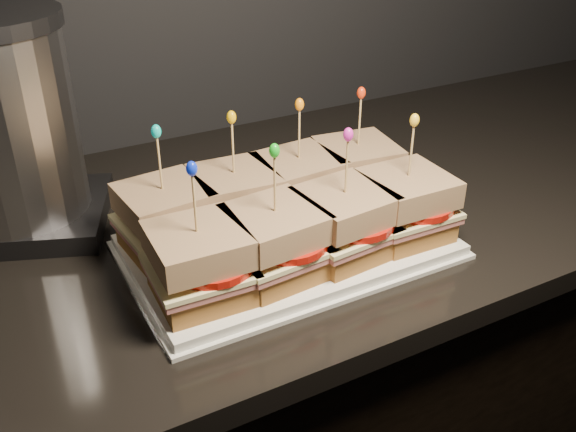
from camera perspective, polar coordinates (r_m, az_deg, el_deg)
name	(u,v)px	position (r m, az deg, el deg)	size (l,w,h in m)	color
cabinet	(303,421)	(1.28, 1.34, -17.75)	(2.17, 0.62, 0.90)	black
granite_slab	(306,207)	(0.99, 1.66, 0.81)	(2.21, 0.66, 0.03)	black
platter	(288,246)	(0.84, 0.00, -2.71)	(0.40, 0.25, 0.02)	white
platter_rim	(288,250)	(0.85, 0.00, -3.05)	(0.41, 0.26, 0.01)	white
sandwich_0_bread_bot	(168,239)	(0.83, -10.63, -1.99)	(0.10, 0.10, 0.03)	brown
sandwich_0_ham	(167,227)	(0.82, -10.75, -0.93)	(0.11, 0.11, 0.01)	#BB5C52
sandwich_0_cheese	(166,222)	(0.82, -10.79, -0.51)	(0.11, 0.11, 0.01)	#F4E9A1
sandwich_0_tomato	(176,216)	(0.81, -9.91, -0.04)	(0.10, 0.10, 0.01)	#B8150B
sandwich_0_bread_top	(164,201)	(0.81, -10.98, 1.30)	(0.10, 0.10, 0.03)	#5A2911
sandwich_0_pick	(160,166)	(0.78, -11.31, 4.34)	(0.00, 0.00, 0.09)	tan
sandwich_0_frill	(156,131)	(0.77, -11.64, 7.38)	(0.01, 0.01, 0.02)	#08B8AC
sandwich_1_bread_bot	(236,221)	(0.86, -4.63, -0.42)	(0.10, 0.10, 0.03)	brown
sandwich_1_ham	(236,209)	(0.85, -4.67, 0.62)	(0.11, 0.11, 0.01)	#BB5C52
sandwich_1_cheese	(235,204)	(0.85, -4.69, 1.03)	(0.11, 0.11, 0.01)	#F4E9A1
sandwich_1_tomato	(245,199)	(0.84, -3.80, 1.49)	(0.10, 0.10, 0.01)	#B8150B
sandwich_1_bread_top	(235,185)	(0.83, -4.77, 2.80)	(0.10, 0.10, 0.03)	#5A2911
sandwich_1_pick	(233,151)	(0.81, -4.91, 5.78)	(0.00, 0.00, 0.09)	tan
sandwich_1_frill	(231,117)	(0.80, -5.05, 8.74)	(0.01, 0.01, 0.02)	#EEAE05
sandwich_2_bread_bot	(299,204)	(0.90, 0.94, 1.03)	(0.10, 0.10, 0.03)	brown
sandwich_2_ham	(299,193)	(0.89, 0.95, 2.05)	(0.11, 0.11, 0.01)	#BB5C52
sandwich_2_cheese	(299,189)	(0.88, 0.96, 2.45)	(0.11, 0.11, 0.01)	#F4E9A1
sandwich_2_tomato	(308,184)	(0.88, 1.83, 2.89)	(0.10, 0.10, 0.01)	#B8150B
sandwich_2_bread_top	(299,169)	(0.87, 0.97, 4.17)	(0.10, 0.10, 0.03)	#5A2911
sandwich_2_pick	(299,137)	(0.85, 1.00, 7.04)	(0.00, 0.00, 0.09)	tan
sandwich_2_frill	(299,104)	(0.84, 1.03, 9.89)	(0.01, 0.01, 0.02)	orange
sandwich_3_bread_bot	(356,190)	(0.94, 6.03, 2.36)	(0.10, 0.10, 0.03)	brown
sandwich_3_ham	(356,179)	(0.93, 6.09, 3.33)	(0.11, 0.11, 0.01)	#BB5C52
sandwich_3_cheese	(357,174)	(0.93, 6.11, 3.72)	(0.11, 0.11, 0.01)	#F4E9A1
sandwich_3_tomato	(366,169)	(0.93, 6.96, 4.14)	(0.10, 0.10, 0.01)	#B8150B
sandwich_3_bread_top	(358,156)	(0.92, 6.21, 5.37)	(0.10, 0.10, 0.03)	#5A2911
sandwich_3_pick	(359,124)	(0.90, 6.37, 8.12)	(0.00, 0.00, 0.09)	tan
sandwich_3_frill	(361,93)	(0.88, 6.53, 10.83)	(0.01, 0.01, 0.02)	red
sandwich_4_bread_bot	(201,285)	(0.74, -7.72, -6.11)	(0.10, 0.10, 0.03)	brown
sandwich_4_ham	(200,272)	(0.73, -7.81, -4.97)	(0.11, 0.11, 0.01)	#BB5C52
sandwich_4_cheese	(200,267)	(0.73, -7.85, -4.52)	(0.11, 0.11, 0.01)	#F4E9A1
sandwich_4_tomato	(211,261)	(0.72, -6.82, -4.01)	(0.10, 0.10, 0.01)	#B8150B
sandwich_4_bread_top	(198,245)	(0.71, -8.01, -2.56)	(0.10, 0.10, 0.03)	#5A2911
sandwich_4_pick	(195,207)	(0.69, -8.28, 0.79)	(0.00, 0.00, 0.09)	tan
sandwich_4_frill	(192,169)	(0.67, -8.56, 4.18)	(0.01, 0.01, 0.02)	#0D26CC
sandwich_5_bread_bot	(276,263)	(0.77, -1.10, -4.18)	(0.10, 0.10, 0.03)	brown
sandwich_5_ham	(276,250)	(0.76, -1.11, -3.07)	(0.11, 0.11, 0.01)	#BB5C52
sandwich_5_cheese	(276,245)	(0.76, -1.12, -2.62)	(0.11, 0.11, 0.01)	#F4E9A1
sandwich_5_tomato	(287,240)	(0.75, -0.10, -2.12)	(0.10, 0.10, 0.01)	#B8150B
sandwich_5_bread_top	(275,224)	(0.74, -1.14, -0.70)	(0.10, 0.10, 0.03)	#5A2911
sandwich_5_pick	(275,187)	(0.72, -1.18, 2.55)	(0.00, 0.00, 0.09)	tan
sandwich_5_frill	(274,151)	(0.70, -1.22, 5.83)	(0.01, 0.01, 0.02)	#17AA1B
sandwich_6_bread_bot	(343,243)	(0.81, 4.90, -2.38)	(0.10, 0.10, 0.03)	brown
sandwich_6_ham	(343,231)	(0.80, 4.95, -1.30)	(0.11, 0.11, 0.01)	#BB5C52
sandwich_6_cheese	(344,226)	(0.80, 4.97, -0.87)	(0.11, 0.11, 0.01)	#F4E9A1
sandwich_6_tomato	(355,220)	(0.80, 5.95, -0.39)	(0.10, 0.10, 0.01)	#B8150B
sandwich_6_bread_top	(345,205)	(0.78, 5.07, 0.98)	(0.10, 0.10, 0.03)	#5A2911
sandwich_6_pick	(346,170)	(0.76, 5.22, 4.10)	(0.00, 0.00, 0.09)	tan
sandwich_6_frill	(348,135)	(0.75, 5.38, 7.22)	(0.01, 0.01, 0.02)	#D523A9
sandwich_7_bread_bot	(404,224)	(0.86, 10.25, -0.74)	(0.10, 0.10, 0.03)	brown
sandwich_7_ham	(405,213)	(0.85, 10.36, 0.29)	(0.11, 0.11, 0.01)	#BB5C52
sandwich_7_cheese	(405,208)	(0.85, 10.40, 0.70)	(0.11, 0.11, 0.01)	#F4E9A1
sandwich_7_tomato	(416,203)	(0.85, 11.33, 1.16)	(0.10, 0.10, 0.01)	#B8150B
sandwich_7_bread_top	(408,188)	(0.84, 10.58, 2.46)	(0.10, 0.10, 0.03)	#5A2911
sandwich_7_pick	(411,154)	(0.82, 10.88, 5.42)	(0.00, 0.00, 0.09)	tan
sandwich_7_frill	(415,120)	(0.80, 11.19, 8.36)	(0.01, 0.01, 0.02)	yellow
appliance_base	(23,216)	(0.98, -22.48, 0.03)	(0.23, 0.19, 0.03)	#262628
appliance_body	(2,124)	(0.92, -24.11, 7.49)	(0.19, 0.19, 0.25)	silver
appliance	(2,127)	(0.93, -24.05, 7.22)	(0.23, 0.19, 0.30)	silver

